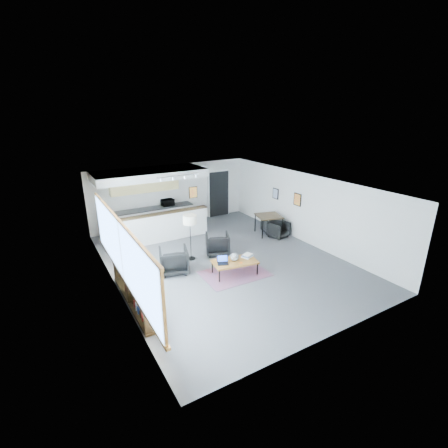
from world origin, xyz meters
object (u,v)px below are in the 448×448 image
armchair_left (174,259)px  dining_chair_near (279,230)px  coffee_table (235,262)px  armchair_right (217,243)px  book_stack (247,256)px  laptop (223,261)px  dining_chair_far (272,226)px  microwave (168,202)px  dining_table (269,217)px  floor_lamp (190,221)px  ceramic_pot (235,257)px

armchair_left → dining_chair_near: bearing=-155.4°
coffee_table → armchair_right: (0.29, 1.59, -0.00)m
coffee_table → book_stack: (0.49, 0.04, 0.08)m
laptop → dining_chair_far: 4.16m
dining_chair_near → microwave: size_ratio=1.18×
coffee_table → book_stack: size_ratio=3.52×
dining_table → dining_chair_near: dining_table is taller
armchair_left → armchair_right: 1.91m
armchair_left → floor_lamp: 1.38m
coffee_table → dining_table: dining_table is taller
dining_table → dining_chair_near: 0.65m
armchair_left → dining_chair_near: size_ratio=1.45×
armchair_left → microwave: size_ratio=1.71×
dining_chair_near → microwave: microwave is taller
dining_table → dining_chair_near: bearing=-73.2°
armchair_right → dining_chair_far: size_ratio=1.29×
armchair_right → floor_lamp: 1.37m
ceramic_pot → floor_lamp: bearing=113.3°
coffee_table → laptop: 0.40m
coffee_table → microwave: size_ratio=2.84×
armchair_right → coffee_table: bearing=103.3°
armchair_right → ceramic_pot: bearing=103.3°
laptop → dining_chair_near: bearing=48.6°
book_stack → dining_table: (2.50, 2.15, 0.23)m
coffee_table → book_stack: 0.50m
ceramic_pot → microwave: microwave is taller
book_stack → floor_lamp: floor_lamp is taller
dining_table → dining_chair_near: size_ratio=1.94×
book_stack → dining_chair_far: bearing=38.6°
laptop → dining_chair_far: laptop is taller
coffee_table → microwave: bearing=100.7°
microwave → armchair_right: bearing=-88.8°
ceramic_pot → microwave: 5.11m
ceramic_pot → armchair_left: armchair_left is taller
armchair_right → dining_table: armchair_right is taller
floor_lamp → coffee_table: bearing=-67.1°
laptop → armchair_right: size_ratio=0.49×
dining_table → microwave: 4.30m
floor_lamp → dining_table: 3.79m
armchair_left → armchair_right: armchair_left is taller
coffee_table → microwave: 5.15m
laptop → microwave: size_ratio=0.78×
book_stack → microwave: microwave is taller
coffee_table → armchair_right: size_ratio=1.79×
armchair_right → dining_table: (2.70, 0.61, 0.32)m
armchair_left → dining_chair_near: armchair_left is taller
armchair_right → dining_chair_near: bearing=-153.7°
ceramic_pot → coffee_table: bearing=-102.2°
armchair_right → dining_chair_far: armchair_right is taller
book_stack → armchair_right: size_ratio=0.51×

